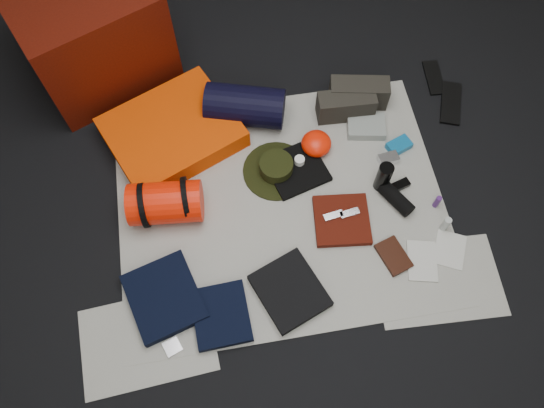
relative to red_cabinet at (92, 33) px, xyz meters
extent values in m
cube|color=black|center=(0.82, -1.01, -0.29)|extent=(4.50, 4.50, 0.02)
cube|color=beige|center=(0.82, -1.01, -0.28)|extent=(1.60, 1.30, 0.01)
cube|color=beige|center=(0.12, -1.56, -0.28)|extent=(0.61, 0.44, 0.00)
cube|color=beige|center=(1.47, -1.51, -0.28)|extent=(0.60, 0.43, 0.00)
cube|color=#4D0E05|center=(0.00, 0.00, 0.00)|extent=(0.85, 0.79, 0.57)
cube|color=#F04202|center=(0.33, -0.53, -0.22)|extent=(0.78, 0.72, 0.11)
cylinder|color=#FB1D04|center=(0.27, -0.95, -0.18)|extent=(0.36, 0.23, 0.20)
cylinder|color=black|center=(0.17, -0.95, -0.17)|extent=(0.02, 0.22, 0.22)
cylinder|color=black|center=(0.37, -0.95, -0.17)|extent=(0.03, 0.22, 0.22)
cylinder|color=black|center=(0.73, -0.46, -0.17)|extent=(0.45, 0.32, 0.21)
cylinder|color=black|center=(0.83, -0.81, -0.27)|extent=(0.44, 0.44, 0.01)
cylinder|color=black|center=(0.83, -0.81, -0.23)|extent=(0.17, 0.17, 0.07)
cube|color=#2A2720|center=(1.25, -0.53, -0.20)|extent=(0.31, 0.13, 0.15)
cube|color=#2A2720|center=(1.34, -0.46, -0.20)|extent=(0.33, 0.17, 0.15)
cube|color=black|center=(1.80, -0.37, -0.28)|extent=(0.11, 0.24, 0.01)
cube|color=black|center=(1.84, -0.55, -0.28)|extent=(0.19, 0.30, 0.02)
cube|color=black|center=(0.22, -1.39, -0.25)|extent=(0.39, 0.42, 0.05)
cube|color=black|center=(0.46, -1.51, -0.26)|extent=(0.25, 0.29, 0.04)
cube|color=black|center=(0.78, -1.45, -0.25)|extent=(0.37, 0.39, 0.05)
cube|color=black|center=(0.93, -0.83, -0.26)|extent=(0.34, 0.33, 0.03)
cube|color=#491108|center=(1.10, -1.14, -0.26)|extent=(0.29, 0.29, 0.04)
ellipsoid|color=#FB1D04|center=(1.06, -0.71, -0.23)|extent=(0.16, 0.16, 0.10)
cube|color=gray|center=(1.34, -0.64, -0.25)|extent=(0.22, 0.18, 0.05)
cylinder|color=black|center=(1.33, -0.98, -0.19)|extent=(0.08, 0.08, 0.18)
cylinder|color=black|center=(1.38, -1.08, -0.24)|extent=(0.16, 0.20, 0.07)
cube|color=silver|center=(1.41, -0.85, -0.26)|extent=(0.11, 0.07, 0.04)
cube|color=#0F5F93|center=(1.48, -0.78, -0.26)|extent=(0.14, 0.12, 0.04)
cylinder|color=#492069|center=(1.57, -1.13, -0.24)|extent=(0.03, 0.03, 0.08)
cylinder|color=#ABAFAB|center=(1.57, -1.26, -0.23)|extent=(0.04, 0.04, 0.10)
cube|color=black|center=(1.30, -1.36, -0.27)|extent=(0.16, 0.20, 0.02)
cube|color=beige|center=(1.43, -1.41, -0.27)|extent=(0.18, 0.23, 0.01)
cube|color=beige|center=(1.57, -1.37, -0.27)|extent=(0.20, 0.22, 0.01)
cube|color=black|center=(1.42, -1.01, -0.26)|extent=(0.12, 0.08, 0.03)
cube|color=silver|center=(0.23, -1.61, -0.27)|extent=(0.09, 0.09, 0.01)
cylinder|color=white|center=(0.95, -0.80, -0.23)|extent=(0.05, 0.05, 0.04)
cube|color=silver|center=(1.06, -1.12, -0.24)|extent=(0.10, 0.05, 0.01)
cube|color=silver|center=(1.14, -1.12, -0.24)|extent=(0.10, 0.05, 0.01)
camera|label=1|loc=(0.59, -2.11, 2.09)|focal=35.00mm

